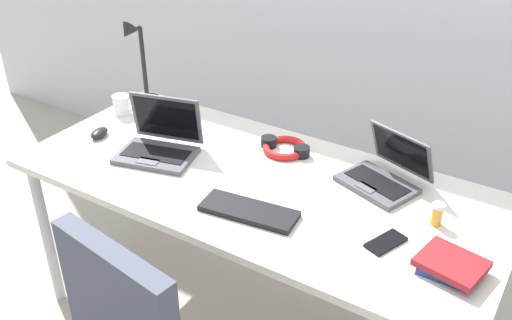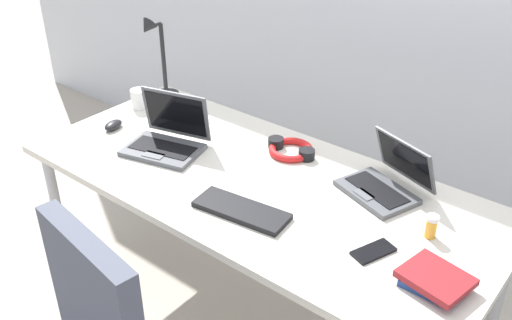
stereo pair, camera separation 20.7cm
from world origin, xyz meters
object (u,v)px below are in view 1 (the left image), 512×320
Objects in this scene: headphones at (285,148)px; coffee_mug at (122,105)px; laptop_back_left at (159,144)px; external_keyboard at (249,211)px; computer_mouse at (99,133)px; book_stack at (450,265)px; pill_bottle at (437,214)px; laptop_by_keyboard at (384,174)px; cell_phone at (386,242)px; desk_lamp at (138,63)px.

headphones is 1.89× the size of coffee_mug.
headphones is 0.79m from coffee_mug.
external_keyboard is (0.52, -0.15, -0.03)m from laptop_back_left.
headphones reaches higher than computer_mouse.
book_stack is at bearing -10.02° from coffee_mug.
book_stack is at bearing -25.67° from headphones.
headphones is at bearing 6.69° from coffee_mug.
coffee_mug reaches higher than pill_bottle.
laptop_back_left is 1.17m from book_stack.
laptop_by_keyboard is at bearing 3.54° from coffee_mug.
headphones is (-0.56, 0.34, 0.01)m from cell_phone.
laptop_by_keyboard reaches higher than coffee_mug.
computer_mouse is (-0.31, -0.02, -0.03)m from laptop_back_left.
pill_bottle is (0.55, 0.27, 0.03)m from external_keyboard.
desk_lamp is 1.61m from book_stack.
external_keyboard is 2.43× the size of cell_phone.
book_stack is at bearing 13.96° from cell_phone.
cell_phone is at bearing -10.54° from coffee_mug.
laptop_back_left reaches higher than headphones.
coffee_mug is (-1.55, 0.27, 0.02)m from book_stack.
cell_phone is (0.96, -0.06, -0.04)m from laptop_back_left.
desk_lamp is 1.17× the size of laptop_back_left.
pill_bottle is 0.70× the size of coffee_mug.
laptop_back_left reaches higher than external_keyboard.
cell_phone is 0.64× the size of headphones.
computer_mouse is at bearing -78.25° from desk_lamp.
laptop_by_keyboard reaches higher than external_keyboard.
computer_mouse reaches higher than external_keyboard.
headphones is at bearing 9.21° from computer_mouse.
laptop_back_left is at bearing -173.48° from pill_bottle.
cell_phone is at bearing 4.32° from external_keyboard.
headphones is (0.41, 0.28, -0.03)m from laptop_back_left.
coffee_mug reaches higher than computer_mouse.
computer_mouse is 0.47× the size of book_stack.
headphones is 0.84m from book_stack.
laptop_back_left is at bearing -40.15° from desk_lamp.
book_stack is (0.76, -0.37, 0.01)m from headphones.
pill_bottle is (0.10, 0.18, 0.04)m from cell_phone.
cell_phone is at bearing -15.83° from desk_lamp.
computer_mouse is 0.78m from headphones.
coffee_mug is at bearing -173.31° from headphones.
cell_phone is 0.66× the size of book_stack.
pill_bottle reaches higher than headphones.
pill_bottle is (1.44, -0.20, -0.16)m from desk_lamp.
pill_bottle reaches higher than cell_phone.
desk_lamp reaches higher than computer_mouse.
coffee_mug is at bearing 153.48° from laptop_back_left.
laptop_by_keyboard is 2.92× the size of coffee_mug.
desk_lamp is at bearing 139.85° from laptop_back_left.
laptop_by_keyboard is 0.35m from cell_phone.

